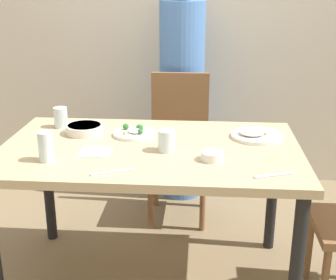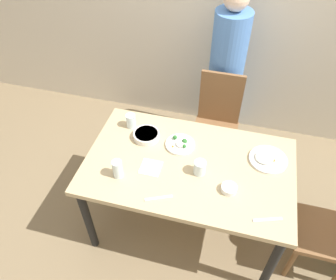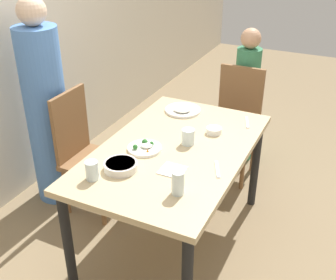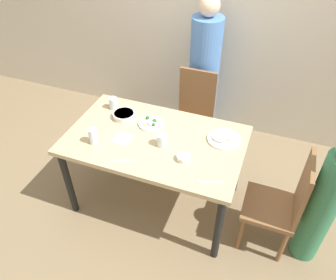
{
  "view_description": "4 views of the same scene",
  "coord_description": "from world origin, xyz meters",
  "px_view_note": "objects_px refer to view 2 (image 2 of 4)",
  "views": [
    {
      "loc": [
        0.25,
        -2.11,
        1.54
      ],
      "look_at": [
        0.09,
        -0.06,
        0.82
      ],
      "focal_mm": 50.0,
      "sensor_mm": 36.0,
      "label": 1
    },
    {
      "loc": [
        0.24,
        -1.48,
        2.49
      ],
      "look_at": [
        -0.15,
        -0.02,
        0.98
      ],
      "focal_mm": 35.0,
      "sensor_mm": 36.0,
      "label": 2
    },
    {
      "loc": [
        -2.1,
        -0.96,
        2.08
      ],
      "look_at": [
        -0.02,
        0.04,
        0.82
      ],
      "focal_mm": 45.0,
      "sensor_mm": 36.0,
      "label": 3
    },
    {
      "loc": [
        0.82,
        -1.88,
        2.47
      ],
      "look_at": [
        0.13,
        -0.04,
        0.81
      ],
      "focal_mm": 35.0,
      "sensor_mm": 36.0,
      "label": 4
    }
  ],
  "objects_px": {
    "chair_adult_spot": "(216,122)",
    "bowl_curry": "(146,135)",
    "plate_rice_adult": "(267,159)",
    "glass_water_tall": "(200,168)",
    "person_adult": "(225,80)"
  },
  "relations": [
    {
      "from": "chair_adult_spot",
      "to": "bowl_curry",
      "type": "relative_size",
      "value": 4.83
    },
    {
      "from": "chair_adult_spot",
      "to": "plate_rice_adult",
      "type": "height_order",
      "value": "chair_adult_spot"
    },
    {
      "from": "bowl_curry",
      "to": "glass_water_tall",
      "type": "height_order",
      "value": "glass_water_tall"
    },
    {
      "from": "chair_adult_spot",
      "to": "person_adult",
      "type": "height_order",
      "value": "person_adult"
    },
    {
      "from": "chair_adult_spot",
      "to": "glass_water_tall",
      "type": "distance_m",
      "value": 0.9
    },
    {
      "from": "chair_adult_spot",
      "to": "plate_rice_adult",
      "type": "bearing_deg",
      "value": -55.31
    },
    {
      "from": "chair_adult_spot",
      "to": "bowl_curry",
      "type": "distance_m",
      "value": 0.82
    },
    {
      "from": "bowl_curry",
      "to": "plate_rice_adult",
      "type": "distance_m",
      "value": 0.89
    },
    {
      "from": "person_adult",
      "to": "glass_water_tall",
      "type": "distance_m",
      "value": 1.16
    },
    {
      "from": "bowl_curry",
      "to": "chair_adult_spot",
      "type": "bearing_deg",
      "value": 52.91
    },
    {
      "from": "bowl_curry",
      "to": "glass_water_tall",
      "type": "xyz_separation_m",
      "value": [
        0.45,
        -0.23,
        0.03
      ]
    },
    {
      "from": "bowl_curry",
      "to": "glass_water_tall",
      "type": "distance_m",
      "value": 0.51
    },
    {
      "from": "person_adult",
      "to": "bowl_curry",
      "type": "xyz_separation_m",
      "value": [
        -0.46,
        -0.93,
        0.04
      ]
    },
    {
      "from": "glass_water_tall",
      "to": "person_adult",
      "type": "bearing_deg",
      "value": 89.33
    },
    {
      "from": "bowl_curry",
      "to": "plate_rice_adult",
      "type": "height_order",
      "value": "same"
    }
  ]
}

